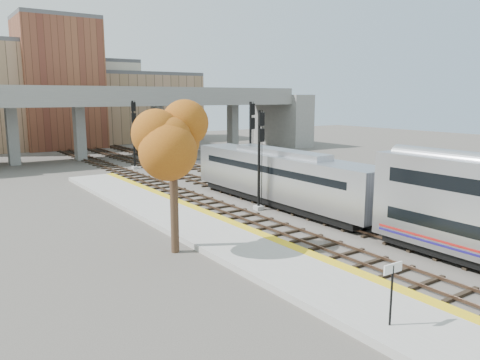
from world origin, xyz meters
TOP-DOWN VIEW (x-y plane):
  - ground at (0.00, 0.00)m, footprint 160.00×160.00m
  - platform at (-7.25, 0.00)m, footprint 4.50×60.00m
  - yellow_strip at (-5.35, 0.00)m, footprint 0.70×60.00m
  - tracks at (0.93, 12.50)m, footprint 10.70×95.00m
  - overpass at (4.92, 45.00)m, footprint 54.00×12.00m
  - buildings_far at (1.26, 66.57)m, footprint 43.00×21.00m
  - parking_lot at (14.00, 28.00)m, footprint 14.00×18.00m
  - locomotive at (1.00, 9.82)m, footprint 3.02×19.05m
  - signal_mast_near at (-1.10, 9.65)m, footprint 0.60×0.64m
  - signal_mast_mid at (3.00, 16.44)m, footprint 0.60×0.64m
  - signal_mast_far at (-1.10, 33.58)m, footprint 0.60×0.64m
  - station_sign at (-8.28, -7.63)m, footprint 0.90×0.08m
  - tree at (-10.50, 4.61)m, footprint 3.60×3.60m
  - car_a at (10.64, 23.04)m, footprint 1.79×3.32m
  - car_b at (13.41, 25.81)m, footprint 1.31×3.50m
  - car_c at (17.40, 31.56)m, footprint 1.95×3.87m

SIDE VIEW (x-z plane):
  - ground at x=0.00m, z-range 0.00..0.00m
  - parking_lot at x=14.00m, z-range 0.00..0.04m
  - tracks at x=0.93m, z-range -0.05..0.20m
  - platform at x=-7.25m, z-range 0.00..0.35m
  - yellow_strip at x=-5.35m, z-range 0.35..0.36m
  - car_a at x=10.64m, z-range 0.04..1.11m
  - car_c at x=17.40m, z-range 0.04..1.12m
  - car_b at x=13.41m, z-range 0.04..1.18m
  - station_sign at x=-8.28m, z-range 0.84..3.12m
  - locomotive at x=1.00m, z-range 0.23..4.33m
  - signal_mast_near at x=-1.10m, z-range 0.02..7.31m
  - signal_mast_far at x=-1.10m, z-range 0.10..7.88m
  - signal_mast_mid at x=3.00m, z-range 0.10..7.91m
  - overpass at x=4.92m, z-range 1.06..10.56m
  - tree at x=-10.50m, z-range 1.99..10.21m
  - buildings_far at x=1.26m, z-range -2.42..18.18m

